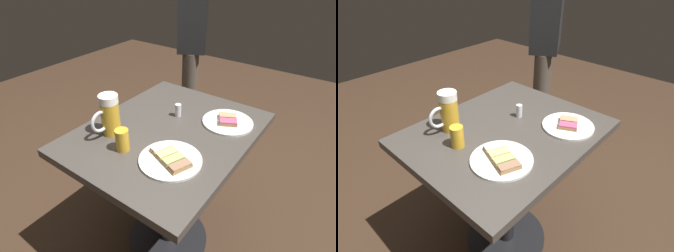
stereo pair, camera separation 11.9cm
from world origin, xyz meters
The scene contains 8 objects.
ground_plane centered at (0.00, 0.00, 0.00)m, with size 6.00×6.00×0.00m, color #382619.
cafe_table centered at (0.00, 0.00, 0.57)m, with size 0.83×0.67×0.73m.
plate_near centered at (0.16, 0.13, 0.74)m, with size 0.24×0.24×0.03m.
plate_far centered at (-0.20, 0.18, 0.74)m, with size 0.23×0.23×0.03m.
beer_mug centered at (0.16, -0.18, 0.82)m, with size 0.14×0.08×0.18m.
beer_glass_small centered at (0.22, -0.06, 0.78)m, with size 0.05×0.05×0.09m, color gold.
salt_shaker centered at (-0.13, -0.03, 0.76)m, with size 0.03×0.03×0.06m, color silver.
patron_standing centered at (-0.82, -0.39, 0.95)m, with size 0.37×0.31×1.63m.
Camera 2 is at (0.74, 0.68, 1.39)m, focal length 29.55 mm.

